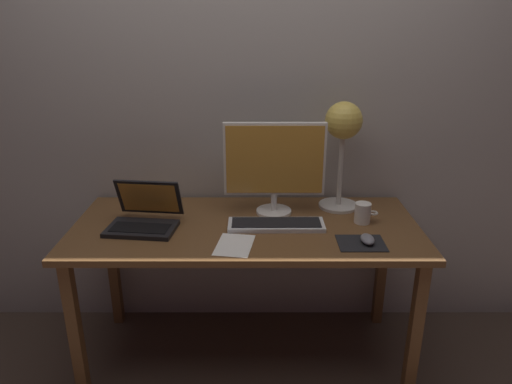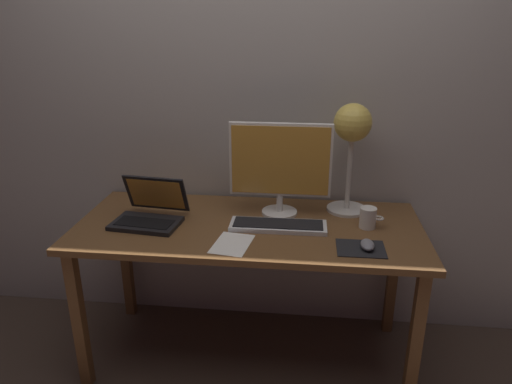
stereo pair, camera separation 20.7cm
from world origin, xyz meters
TOP-DOWN VIEW (x-y plane):
  - ground_plane at (0.00, 0.00)m, footprint 4.80×4.80m
  - back_wall at (0.00, 0.40)m, footprint 4.80×0.06m
  - desk at (0.00, 0.00)m, footprint 1.60×0.70m
  - monitor at (0.13, 0.14)m, footprint 0.48×0.17m
  - keyboard_main at (0.14, -0.03)m, footprint 0.44×0.14m
  - laptop at (-0.46, -0.01)m, footprint 0.33×0.30m
  - desk_lamp at (0.46, 0.22)m, footprint 0.20×0.20m
  - mousepad at (0.49, -0.20)m, footprint 0.20×0.16m
  - mouse at (0.52, -0.19)m, footprint 0.06×0.10m
  - coffee_mug at (0.55, 0.02)m, footprint 0.11×0.07m
  - paper_sheet_near_mouse at (-0.04, -0.21)m, footprint 0.18×0.23m

SIDE VIEW (x-z plane):
  - ground_plane at x=0.00m, z-range 0.00..0.00m
  - desk at x=0.00m, z-range 0.29..1.03m
  - paper_sheet_near_mouse at x=-0.04m, z-range 0.74..0.74m
  - mousepad at x=0.49m, z-range 0.74..0.74m
  - keyboard_main at x=0.14m, z-range 0.74..0.76m
  - mouse at x=0.52m, z-range 0.74..0.78m
  - coffee_mug at x=0.55m, z-range 0.74..0.84m
  - laptop at x=-0.46m, z-range 0.70..0.90m
  - monitor at x=0.13m, z-range 0.77..1.22m
  - desk_lamp at x=0.46m, z-range 0.87..1.40m
  - back_wall at x=0.00m, z-range 0.00..2.60m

